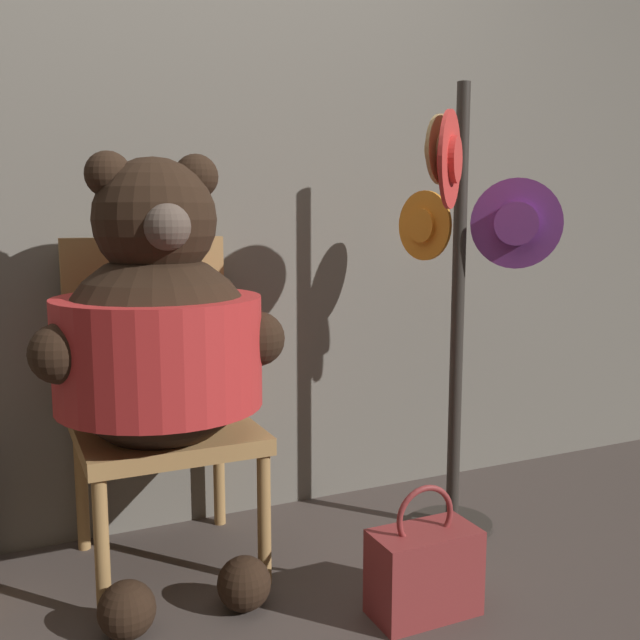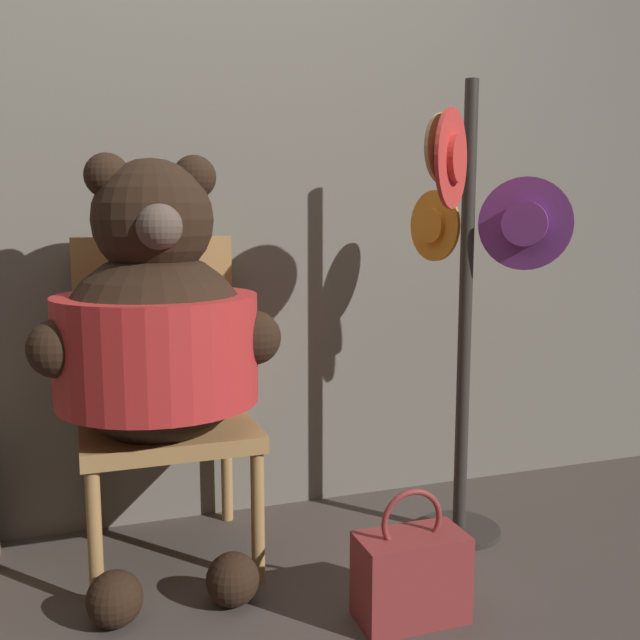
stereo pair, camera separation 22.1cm
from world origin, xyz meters
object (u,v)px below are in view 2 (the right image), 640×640
Objects in this scene: teddy_bear at (157,336)px; hat_display_rack at (469,275)px; chair at (162,391)px; handbag_on_ground at (411,575)px.

hat_display_rack is (0.98, -0.09, 0.16)m from teddy_bear.
chair reaches higher than handbag_on_ground.
teddy_bear reaches higher than handbag_on_ground.
teddy_bear is 0.98m from handbag_on_ground.
hat_display_rack is at bearing -5.49° from teddy_bear.
handbag_on_ground is (-0.38, -0.38, -0.77)m from hat_display_rack.
hat_display_rack reaches higher than teddy_bear.
handbag_on_ground is at bearing -134.70° from hat_display_rack.
hat_display_rack is 4.10× the size of handbag_on_ground.
chair is 0.96m from handbag_on_ground.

